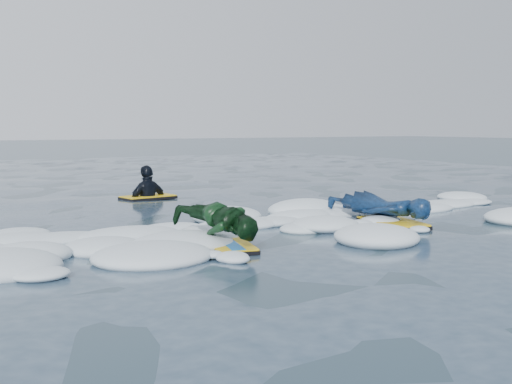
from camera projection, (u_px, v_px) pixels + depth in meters
ground at (256, 248)px, 7.28m from camera, size 120.00×120.00×0.00m
foam_band at (215, 235)px, 8.17m from camera, size 12.00×3.10×0.30m
prone_woman_unit at (382, 209)px, 9.04m from camera, size 0.85×1.74×0.44m
prone_child_unit at (223, 224)px, 7.34m from camera, size 0.74×1.35×0.51m
waiting_rider_unit at (148, 204)px, 12.11m from camera, size 1.08×0.71×1.50m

